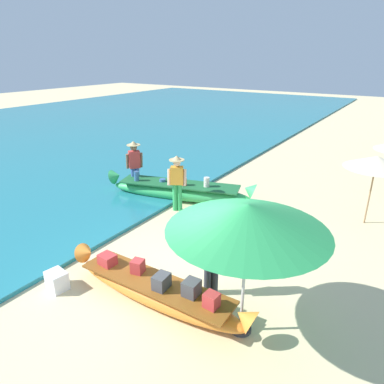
{
  "coord_description": "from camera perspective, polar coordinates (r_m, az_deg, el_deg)",
  "views": [
    {
      "loc": [
        3.38,
        -4.67,
        4.32
      ],
      "look_at": [
        -1.32,
        2.54,
        0.9
      ],
      "focal_mm": 32.3,
      "sensor_mm": 36.0,
      "label": 1
    }
  ],
  "objects": [
    {
      "name": "ground_plane",
      "position": [
        7.2,
        -2.29,
        -15.2
      ],
      "size": [
        80.0,
        80.0,
        0.0
      ],
      "primitive_type": "plane",
      "color": "beige"
    },
    {
      "name": "sea",
      "position": [
        22.29,
        -21.36,
        9.14
      ],
      "size": [
        24.0,
        56.0,
        0.1
      ],
      "primitive_type": "cube",
      "color": "teal",
      "rests_on": "ground"
    },
    {
      "name": "boat_orange_foreground",
      "position": [
        6.7,
        -6.05,
        -15.73
      ],
      "size": [
        4.01,
        0.75,
        0.71
      ],
      "color": "orange",
      "rests_on": "ground"
    },
    {
      "name": "boat_green_midground",
      "position": [
        11.01,
        -2.13,
        0.24
      ],
      "size": [
        4.78,
        2.07,
        0.86
      ],
      "color": "#38B760",
      "rests_on": "ground"
    },
    {
      "name": "person_vendor_hatted",
      "position": [
        10.0,
        -2.49,
        2.12
      ],
      "size": [
        0.57,
        0.45,
        1.69
      ],
      "color": "green",
      "rests_on": "ground"
    },
    {
      "name": "person_tourist_customer",
      "position": [
        6.5,
        3.26,
        -9.87
      ],
      "size": [
        0.53,
        0.53,
        1.64
      ],
      "color": "#333842",
      "rests_on": "ground"
    },
    {
      "name": "person_vendor_assistant",
      "position": [
        11.62,
        -9.46,
        4.78
      ],
      "size": [
        0.49,
        0.55,
        1.74
      ],
      "color": "#3D5BA8",
      "rests_on": "ground"
    },
    {
      "name": "patio_umbrella_large",
      "position": [
        5.13,
        9.2,
        -4.25
      ],
      "size": [
        2.46,
        2.46,
        2.32
      ],
      "color": "#B7B7BC",
      "rests_on": "ground"
    },
    {
      "name": "parasol_row_0",
      "position": [
        10.14,
        28.16,
        4.37
      ],
      "size": [
        1.6,
        1.6,
        1.91
      ],
      "color": "#8E6B47",
      "rests_on": "ground"
    },
    {
      "name": "cooler_box",
      "position": [
        7.5,
        -21.4,
        -13.44
      ],
      "size": [
        0.45,
        0.38,
        0.38
      ],
      "primitive_type": "cube",
      "rotation": [
        0.0,
        0.0,
        -0.16
      ],
      "color": "silver",
      "rests_on": "ground"
    }
  ]
}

